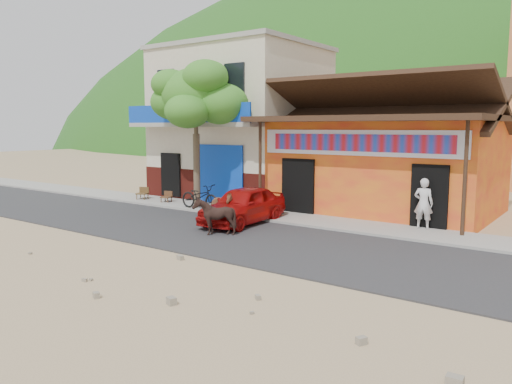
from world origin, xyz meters
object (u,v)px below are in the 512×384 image
red_car (243,205)px  cafe_chair_left (142,188)px  cow_dark (214,216)px  tree (196,134)px  pedestrian (424,203)px  cow_tan (220,207)px  scooter (200,197)px  cafe_chair_right (166,192)px

red_car → cafe_chair_left: size_ratio=3.81×
cow_dark → red_car: size_ratio=0.31×
tree → pedestrian: (9.10, 0.90, -2.17)m
cow_tan → tree: bearing=62.6°
scooter → cow_dark: bearing=-131.3°
red_car → cafe_chair_left: bearing=164.4°
scooter → pedestrian: bearing=-80.0°
pedestrian → cow_dark: bearing=35.2°
cow_dark → pedestrian: pedestrian is taller
cafe_chair_left → cafe_chair_right: cafe_chair_left is taller
cow_tan → cow_dark: (0.99, -1.47, 0.01)m
scooter → cafe_chair_left: size_ratio=1.91×
scooter → pedestrian: 8.62m
red_car → cow_tan: bearing=-139.5°
tree → cafe_chair_right: tree is taller
red_car → tree: bearing=154.0°
red_car → pedestrian: bearing=21.0°
cafe_chair_left → cafe_chair_right: bearing=-22.0°
cow_tan → pedestrian: size_ratio=0.84×
scooter → cafe_chair_right: scooter is taller
cow_tan → pedestrian: (6.08, 2.98, 0.32)m
tree → cafe_chair_left: 4.26m
tree → cow_tan: tree is taller
cow_tan → scooter: bearing=63.8°
cow_dark → tree: bearing=-126.4°
tree → cafe_chair_left: size_ratio=5.95×
scooter → pedestrian: (8.50, 1.39, 0.32)m
red_car → pedestrian: size_ratio=2.32×
cafe_chair_left → cafe_chair_right: size_ratio=1.14×
tree → pedestrian: size_ratio=3.63×
cow_dark → scooter: (-3.41, 3.06, -0.01)m
cow_tan → cafe_chair_right: size_ratio=1.57×
cow_dark → red_car: (-0.41, 2.01, 0.06)m
pedestrian → cafe_chair_left: size_ratio=1.64×
tree → scooter: bearing=-39.3°
cow_tan → cafe_chair_left: bearing=78.9°
cow_tan → red_car: red_car is taller
tree → cafe_chair_right: 3.18m
cow_tan → cafe_chair_left: cow_tan is taller
tree → scooter: size_ratio=3.12×
cow_tan → cafe_chair_right: cow_tan is taller
cow_dark → red_car: bearing=-163.5°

